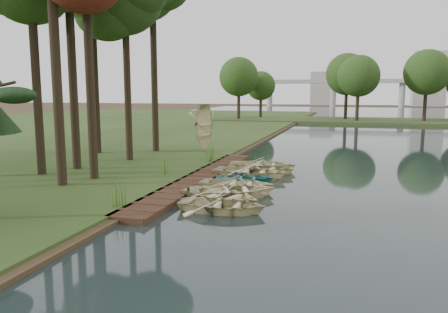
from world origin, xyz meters
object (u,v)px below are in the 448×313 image
(boardwalk, at_px, (200,179))
(stored_rowboat, at_px, (204,146))
(rowboat_2, at_px, (232,189))
(rowboat_0, at_px, (222,203))
(rowboat_1, at_px, (221,194))

(boardwalk, relative_size, stored_rowboat, 4.60)
(boardwalk, height_order, rowboat_2, rowboat_2)
(rowboat_0, relative_size, rowboat_2, 0.89)
(rowboat_0, bearing_deg, rowboat_1, 19.45)
(boardwalk, bearing_deg, rowboat_1, -60.09)
(boardwalk, relative_size, rowboat_2, 4.17)
(boardwalk, height_order, rowboat_1, rowboat_1)
(boardwalk, bearing_deg, stored_rowboat, 107.72)
(rowboat_1, xyz_separation_m, stored_rowboat, (-5.40, 13.63, 0.22))
(rowboat_1, distance_m, stored_rowboat, 14.66)
(boardwalk, height_order, stored_rowboat, stored_rowboat)
(rowboat_0, relative_size, stored_rowboat, 0.99)
(rowboat_0, distance_m, rowboat_1, 1.42)
(rowboat_0, height_order, rowboat_1, rowboat_1)
(boardwalk, xyz_separation_m, rowboat_2, (2.59, -3.09, 0.30))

